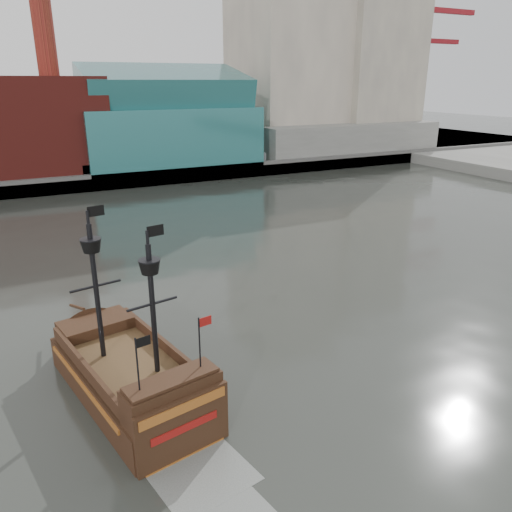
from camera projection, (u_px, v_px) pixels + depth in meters
ground at (382, 395)px, 27.46m from camera, size 400.00×400.00×0.00m
promenade_far at (92, 158)px, 104.62m from camera, size 220.00×60.00×2.00m
seawall at (124, 180)px, 79.67m from camera, size 220.00×1.00×2.60m
skyline at (114, 34)px, 92.73m from camera, size 149.00×45.00×62.00m
crane_a at (418, 69)px, 123.54m from camera, size 22.50×4.00×32.25m
crane_b at (417, 84)px, 137.22m from camera, size 19.10×4.00×26.25m
pirate_ship at (132, 382)px, 26.88m from camera, size 7.21×15.58×11.24m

